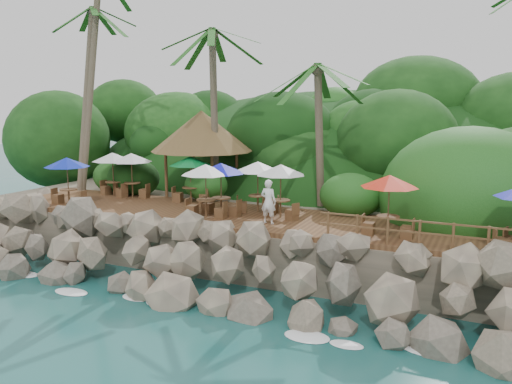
% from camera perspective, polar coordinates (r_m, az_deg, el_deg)
% --- Properties ---
extents(ground, '(140.00, 140.00, 0.00)m').
position_cam_1_polar(ground, '(19.28, -7.66, -12.79)').
color(ground, '#19514F').
rests_on(ground, ground).
extents(land_base, '(32.00, 25.20, 2.10)m').
position_cam_1_polar(land_base, '(33.06, 7.26, -1.37)').
color(land_base, gray).
rests_on(land_base, ground).
extents(jungle_hill, '(44.80, 28.00, 15.40)m').
position_cam_1_polar(jungle_hill, '(40.35, 10.44, -0.96)').
color(jungle_hill, '#143811').
rests_on(jungle_hill, ground).
extents(seawall, '(29.00, 4.00, 2.30)m').
position_cam_1_polar(seawall, '(20.50, -4.72, -7.93)').
color(seawall, gray).
rests_on(seawall, ground).
extents(terrace, '(26.00, 5.00, 0.20)m').
position_cam_1_polar(terrace, '(23.67, 0.00, -2.86)').
color(terrace, brown).
rests_on(terrace, land_base).
extents(jungle_foliage, '(44.00, 16.00, 12.00)m').
position_cam_1_polar(jungle_foliage, '(32.35, 6.69, -3.50)').
color(jungle_foliage, '#143811').
rests_on(jungle_foliage, ground).
extents(foam_line, '(25.20, 0.80, 0.06)m').
position_cam_1_polar(foam_line, '(19.50, -7.18, -12.41)').
color(foam_line, white).
rests_on(foam_line, ground).
extents(palms, '(30.43, 6.61, 13.69)m').
position_cam_1_polar(palms, '(26.27, 2.28, 19.80)').
color(palms, brown).
rests_on(palms, ground).
extents(palapa, '(5.49, 5.49, 4.60)m').
position_cam_1_polar(palapa, '(28.77, -5.88, 6.54)').
color(palapa, brown).
rests_on(palapa, ground).
extents(dining_clusters, '(23.51, 5.35, 2.36)m').
position_cam_1_polar(dining_clusters, '(23.11, 1.06, 2.02)').
color(dining_clusters, brown).
rests_on(dining_clusters, terrace).
extents(railing, '(8.30, 0.10, 1.00)m').
position_cam_1_polar(railing, '(19.24, 18.84, -4.17)').
color(railing, brown).
rests_on(railing, terrace).
extents(waiter, '(0.70, 0.47, 1.87)m').
position_cam_1_polar(waiter, '(22.06, 1.35, -1.05)').
color(waiter, white).
rests_on(waiter, terrace).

